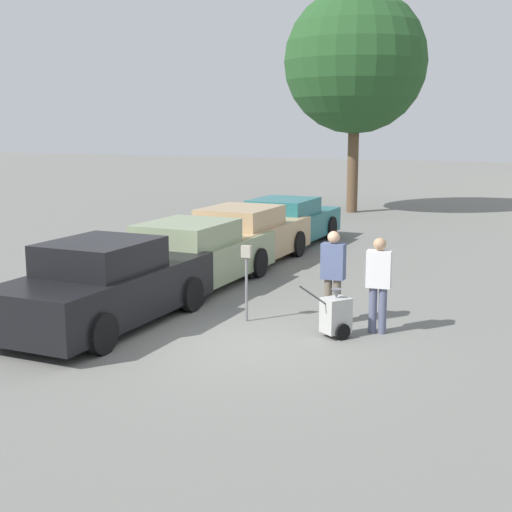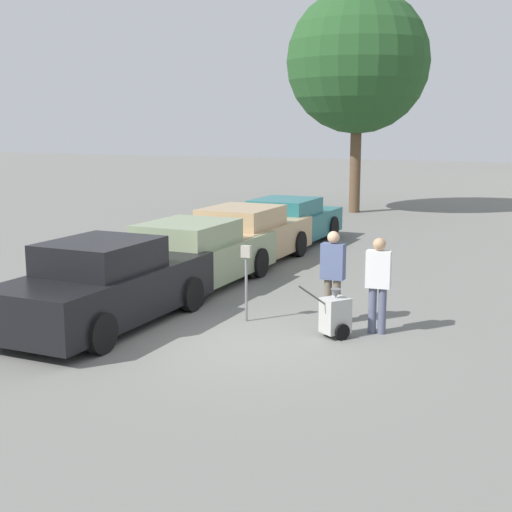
% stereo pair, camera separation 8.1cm
% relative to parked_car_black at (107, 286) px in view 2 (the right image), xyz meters
% --- Properties ---
extents(ground_plane, '(120.00, 120.00, 0.00)m').
position_rel_parked_car_black_xyz_m(ground_plane, '(2.46, -0.05, -0.73)').
color(ground_plane, slate).
extents(parked_car_black, '(2.11, 4.68, 1.57)m').
position_rel_parked_car_black_xyz_m(parked_car_black, '(0.00, 0.00, 0.00)').
color(parked_car_black, black).
rests_on(parked_car_black, ground_plane).
extents(parked_car_sage, '(2.18, 5.06, 1.49)m').
position_rel_parked_car_black_xyz_m(parked_car_sage, '(-0.00, 3.26, -0.03)').
color(parked_car_sage, gray).
rests_on(parked_car_sage, ground_plane).
extents(parked_car_tan, '(2.15, 5.00, 1.49)m').
position_rel_parked_car_black_xyz_m(parked_car_tan, '(-0.00, 6.16, -0.02)').
color(parked_car_tan, tan).
rests_on(parked_car_tan, ground_plane).
extents(parked_car_teal, '(2.15, 4.86, 1.40)m').
position_rel_parked_car_black_xyz_m(parked_car_teal, '(-0.00, 9.36, -0.06)').
color(parked_car_teal, '#23666B').
rests_on(parked_car_teal, ground_plane).
extents(parking_meter, '(0.18, 0.09, 1.41)m').
position_rel_parked_car_black_xyz_m(parking_meter, '(2.21, 1.20, 0.26)').
color(parking_meter, slate).
rests_on(parking_meter, ground_plane).
extents(person_worker, '(0.42, 0.22, 1.70)m').
position_rel_parked_car_black_xyz_m(person_worker, '(3.72, 1.66, 0.24)').
color(person_worker, '#665B4C').
rests_on(person_worker, ground_plane).
extents(person_supervisor, '(0.44, 0.25, 1.68)m').
position_rel_parked_car_black_xyz_m(person_supervisor, '(4.62, 1.36, 0.23)').
color(person_supervisor, '#515670').
rests_on(person_supervisor, ground_plane).
extents(equipment_cart, '(0.76, 0.90, 1.00)m').
position_rel_parked_car_black_xyz_m(equipment_cart, '(4.01, 0.86, -0.34)').
color(equipment_cart, '#B2B2AD').
rests_on(equipment_cart, ground_plane).
extents(shade_tree, '(5.66, 5.66, 8.83)m').
position_rel_parked_car_black_xyz_m(shade_tree, '(-0.21, 17.87, 5.26)').
color(shade_tree, brown).
rests_on(shade_tree, ground_plane).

